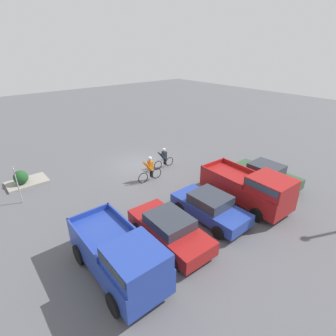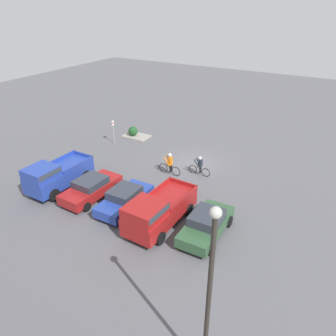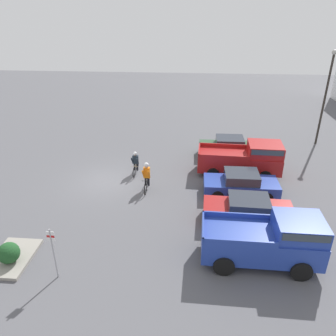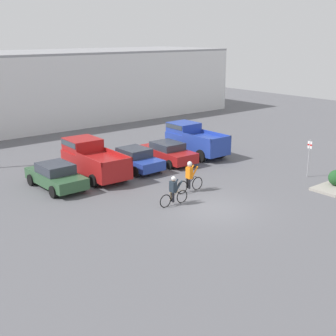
# 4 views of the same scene
# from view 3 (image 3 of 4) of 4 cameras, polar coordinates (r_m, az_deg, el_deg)

# --- Properties ---
(ground_plane) EXTENTS (80.00, 80.00, 0.00)m
(ground_plane) POSITION_cam_3_polar(r_m,az_deg,el_deg) (21.04, -10.49, -2.20)
(ground_plane) COLOR #56565B
(sedan_0) EXTENTS (2.04, 4.35, 1.45)m
(sedan_0) POSITION_cam_3_polar(r_m,az_deg,el_deg) (24.33, 10.63, 3.63)
(sedan_0) COLOR #2D5133
(sedan_0) RESTS_ON ground_plane
(pickup_truck_0) EXTENTS (2.46, 5.33, 2.16)m
(pickup_truck_0) POSITION_cam_3_polar(r_m,az_deg,el_deg) (21.70, 13.29, 1.70)
(pickup_truck_0) COLOR maroon
(pickup_truck_0) RESTS_ON ground_plane
(sedan_1) EXTENTS (2.01, 4.24, 1.43)m
(sedan_1) POSITION_cam_3_polar(r_m,az_deg,el_deg) (19.31, 12.57, -2.66)
(sedan_1) COLOR #233D9E
(sedan_1) RESTS_ON ground_plane
(sedan_2) EXTENTS (2.14, 4.49, 1.40)m
(sedan_2) POSITION_cam_3_polar(r_m,az_deg,el_deg) (16.93, 13.76, -7.21)
(sedan_2) COLOR maroon
(sedan_2) RESTS_ON ground_plane
(pickup_truck_1) EXTENTS (2.26, 4.90, 2.19)m
(pickup_truck_1) POSITION_cam_3_polar(r_m,az_deg,el_deg) (14.51, 17.14, -11.76)
(pickup_truck_1) COLOR #233D9E
(pickup_truck_1) RESTS_ON ground_plane
(cyclist_0) EXTENTS (1.89, 0.46, 1.78)m
(cyclist_0) POSITION_cam_3_polar(r_m,az_deg,el_deg) (19.36, -3.73, -1.36)
(cyclist_0) COLOR black
(cyclist_0) RESTS_ON ground_plane
(cyclist_1) EXTENTS (1.80, 0.46, 1.57)m
(cyclist_1) POSITION_cam_3_polar(r_m,az_deg,el_deg) (21.39, -5.68, 0.91)
(cyclist_1) COLOR black
(cyclist_1) RESTS_ON ground_plane
(fire_lane_sign) EXTENTS (0.06, 0.30, 2.35)m
(fire_lane_sign) POSITION_cam_3_polar(r_m,az_deg,el_deg) (13.73, -19.40, -13.16)
(fire_lane_sign) COLOR #9E9EA3
(fire_lane_sign) RESTS_ON ground_plane
(lamppost) EXTENTS (0.36, 0.36, 7.20)m
(lamppost) POSITION_cam_3_polar(r_m,az_deg,el_deg) (27.95, 25.84, 11.88)
(lamppost) COLOR #2D2823
(lamppost) RESTS_ON ground_plane
(curb_island) EXTENTS (2.49, 1.69, 0.15)m
(curb_island) POSITION_cam_3_polar(r_m,az_deg,el_deg) (16.13, -25.49, -13.92)
(curb_island) COLOR gray
(curb_island) RESTS_ON ground_plane
(shrub) EXTENTS (0.90, 0.90, 0.90)m
(shrub) POSITION_cam_3_polar(r_m,az_deg,el_deg) (15.57, -26.00, -13.15)
(shrub) COLOR #1E4C23
(shrub) RESTS_ON curb_island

